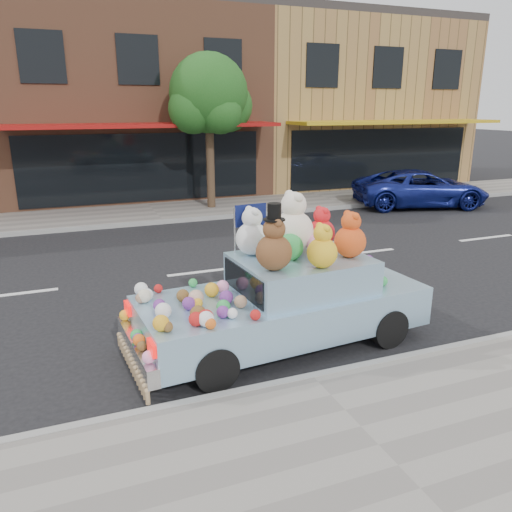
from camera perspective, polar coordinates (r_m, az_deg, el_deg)
name	(u,v)px	position (r m, az deg, el deg)	size (l,w,h in m)	color
ground	(208,271)	(11.10, -5.55, -1.75)	(120.00, 120.00, 0.00)	black
near_sidewalk	(378,449)	(5.75, 13.78, -20.67)	(60.00, 3.00, 0.12)	gray
far_sidewalk	(155,213)	(17.23, -11.52, 4.88)	(60.00, 3.00, 0.12)	gray
near_kerb	(312,379)	(6.80, 6.42, -13.80)	(60.00, 0.12, 0.13)	gray
far_kerb	(163,222)	(15.79, -10.55, 3.87)	(60.00, 0.12, 0.13)	gray
storefront_mid	(126,103)	(22.30, -14.67, 16.59)	(10.00, 9.80, 7.30)	brown
storefront_right	(337,103)	(25.56, 9.19, 16.86)	(10.00, 9.80, 7.30)	#9D7942
street_tree	(209,100)	(17.39, -5.38, 17.30)	(3.00, 2.70, 5.22)	#38281C
car_blue	(421,188)	(19.10, 18.29, 7.34)	(2.19, 4.74, 1.32)	navy
art_car	(285,293)	(7.52, 3.34, -4.25)	(4.60, 2.08, 2.28)	black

